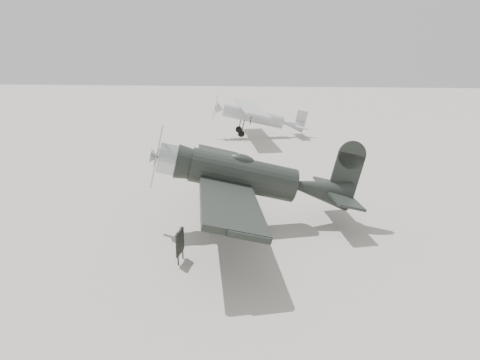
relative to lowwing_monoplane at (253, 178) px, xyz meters
The scene contains 4 objects.
ground 2.78m from the lowwing_monoplane, 47.71° to the right, with size 160.00×160.00×0.00m, color #A9A296.
lowwing_monoplane is the anchor object (origin of this frame).
highwing_monoplane 20.40m from the lowwing_monoplane, 93.88° to the left, with size 7.72×10.80×3.05m.
sign_board 4.48m from the lowwing_monoplane, 119.32° to the right, with size 0.10×0.80×1.15m.
Camera 1 is at (0.18, -16.43, 6.82)m, focal length 35.00 mm.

